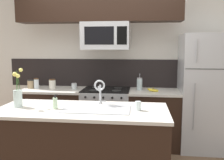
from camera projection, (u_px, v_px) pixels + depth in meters
rear_partition at (126, 64)px, 4.34m from camera, size 5.20×0.10×2.60m
splash_band at (109, 73)px, 4.34m from camera, size 3.56×0.01×0.48m
back_counter_left at (55, 115)px, 4.21m from camera, size 1.04×0.65×0.91m
back_counter_right at (154, 119)px, 4.02m from camera, size 0.81×0.65×0.91m
stove_range at (106, 117)px, 4.11m from camera, size 0.76×0.64×0.93m
microwave at (106, 36)px, 3.91m from camera, size 0.74×0.40×0.42m
upper_cabinet_band at (98, 2)px, 3.83m from camera, size 2.55×0.34×0.60m
refrigerator at (205, 92)px, 3.89m from camera, size 0.80×0.74×1.80m
storage_jar_tall at (31, 84)px, 4.20m from camera, size 0.11×0.11×0.15m
storage_jar_medium at (36, 83)px, 4.16m from camera, size 0.08×0.08×0.18m
storage_jar_short at (52, 84)px, 4.12m from camera, size 0.11×0.11×0.17m
storage_jar_squat at (74, 86)px, 4.11m from camera, size 0.09×0.09×0.10m
banana_bunch at (153, 90)px, 3.90m from camera, size 0.19×0.12×0.08m
french_press at (140, 84)px, 4.03m from camera, size 0.09×0.09×0.27m
island_counter at (82, 147)px, 2.89m from camera, size 1.95×0.84×0.91m
kitchen_sink at (97, 115)px, 2.82m from camera, size 0.76×0.44×0.16m
sink_faucet at (100, 89)px, 3.00m from camera, size 0.14×0.14×0.31m
dish_soap_bottle at (55, 103)px, 2.82m from camera, size 0.06×0.05×0.16m
drinking_glass at (138, 106)px, 2.75m from camera, size 0.07×0.07×0.10m
flower_vase at (18, 97)px, 2.90m from camera, size 0.10×0.14×0.45m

